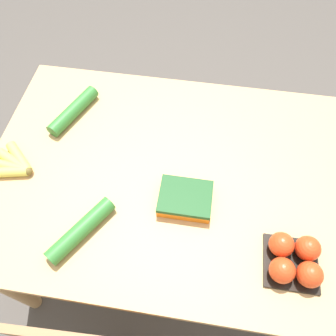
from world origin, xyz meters
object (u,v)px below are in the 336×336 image
at_px(cucumber_far, 81,230).
at_px(cucumber_near, 73,111).
at_px(carrot_bag, 185,198).
at_px(tomato_pack, 295,260).
at_px(banana_bunch, 13,165).

bearing_deg(cucumber_far, cucumber_near, -69.83).
xyz_separation_m(carrot_bag, cucumber_far, (0.32, 0.16, -0.00)).
height_order(tomato_pack, cucumber_far, tomato_pack).
xyz_separation_m(tomato_pack, cucumber_far, (0.67, 0.00, -0.02)).
height_order(banana_bunch, carrot_bag, carrot_bag).
distance_m(carrot_bag, cucumber_far, 0.36).
height_order(cucumber_near, cucumber_far, same).
distance_m(tomato_pack, cucumber_near, 0.98).
distance_m(banana_bunch, carrot_bag, 0.64).
bearing_deg(cucumber_near, banana_bunch, 62.68).
relative_size(carrot_bag, cucumber_near, 0.69).
height_order(tomato_pack, carrot_bag, tomato_pack).
height_order(carrot_bag, cucumber_near, cucumber_near).
bearing_deg(cucumber_near, cucumber_far, 110.17).
distance_m(tomato_pack, carrot_bag, 0.39).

